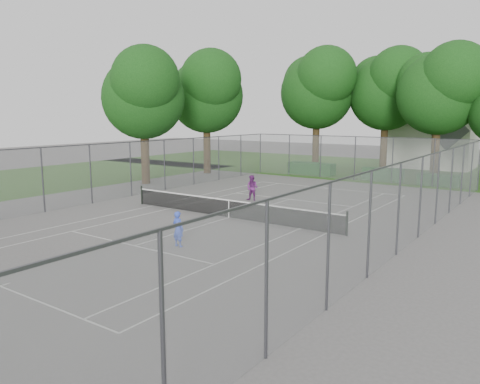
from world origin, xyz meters
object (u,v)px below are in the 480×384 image
Objects in this scene: girl_player at (178,229)px; woman_player at (252,188)px; tennis_net at (229,208)px; house at (434,129)px.

girl_player is 0.92× the size of woman_player.
woman_player reaches higher than girl_player.
house reaches higher than tennis_net.
house is (2.84, 30.35, 3.26)m from tennis_net.
tennis_net is 8.21× the size of woman_player.
house reaches higher than woman_player.
tennis_net is 5.63m from girl_player.
house is 6.50× the size of girl_player.
girl_player is 10.65m from woman_player.
woman_player is at bearing -100.05° from house.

